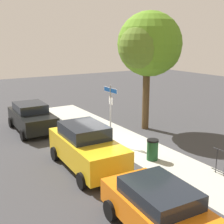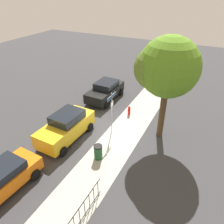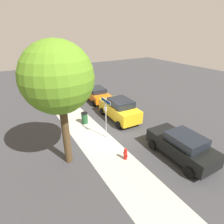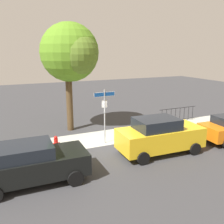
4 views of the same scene
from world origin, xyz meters
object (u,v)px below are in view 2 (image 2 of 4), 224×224
(street_sign, at_px, (112,106))
(car_black, at_px, (105,91))
(car_orange, at_px, (0,180))
(car_yellow, at_px, (66,127))
(trash_bin, at_px, (98,152))
(fire_hydrant, at_px, (129,110))
(shade_tree, at_px, (167,69))

(street_sign, height_order, car_black, street_sign)
(car_black, xyz_separation_m, car_orange, (11.75, 0.11, -0.07))
(car_yellow, height_order, trash_bin, car_yellow)
(car_yellow, bearing_deg, street_sign, 131.82)
(trash_bin, bearing_deg, street_sign, -170.22)
(car_yellow, xyz_separation_m, car_orange, (5.26, -0.29, -0.17))
(fire_hydrant, bearing_deg, street_sign, -4.05)
(street_sign, distance_m, car_yellow, 3.47)
(shade_tree, relative_size, car_yellow, 1.55)
(shade_tree, distance_m, car_yellow, 7.63)
(shade_tree, distance_m, fire_hydrant, 5.89)
(street_sign, distance_m, trash_bin, 3.39)
(car_black, relative_size, car_yellow, 0.97)
(street_sign, distance_m, car_black, 5.44)
(shade_tree, height_order, trash_bin, shade_tree)
(car_black, bearing_deg, trash_bin, 26.09)
(street_sign, bearing_deg, car_yellow, -50.29)
(car_black, bearing_deg, street_sign, 34.44)
(car_black, bearing_deg, fire_hydrant, 63.71)
(car_yellow, bearing_deg, fire_hydrant, 153.21)
(street_sign, relative_size, car_yellow, 0.70)
(car_orange, bearing_deg, fire_hydrant, 167.14)
(car_black, distance_m, fire_hydrant, 3.52)
(car_black, bearing_deg, shade_tree, 61.21)
(street_sign, relative_size, fire_hydrant, 4.07)
(fire_hydrant, bearing_deg, shade_tree, 57.60)
(car_orange, height_order, fire_hydrant, car_orange)
(shade_tree, bearing_deg, fire_hydrant, -122.40)
(street_sign, xyz_separation_m, car_black, (-4.41, -2.89, -1.33))
(shade_tree, height_order, car_black, shade_tree)
(shade_tree, bearing_deg, car_yellow, -62.66)
(trash_bin, bearing_deg, fire_hydrant, -176.99)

